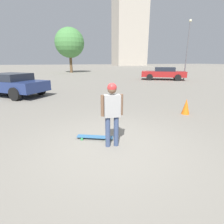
{
  "coord_description": "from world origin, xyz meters",
  "views": [
    {
      "loc": [
        -3.77,
        1.28,
        2.05
      ],
      "look_at": [
        0.0,
        0.0,
        0.88
      ],
      "focal_mm": 28.0,
      "sensor_mm": 36.0,
      "label": 1
    }
  ],
  "objects_px": {
    "car_parked_near": "(11,84)",
    "traffic_cone": "(186,107)",
    "person": "(112,109)",
    "skateboard": "(95,137)",
    "car_parked_far": "(164,73)"
  },
  "relations": [
    {
      "from": "car_parked_near",
      "to": "traffic_cone",
      "type": "relative_size",
      "value": 7.5
    },
    {
      "from": "person",
      "to": "skateboard",
      "type": "bearing_deg",
      "value": 127.9
    },
    {
      "from": "person",
      "to": "car_parked_far",
      "type": "bearing_deg",
      "value": 57.64
    },
    {
      "from": "person",
      "to": "car_parked_near",
      "type": "xyz_separation_m",
      "value": [
        8.16,
        3.68,
        -0.23
      ]
    },
    {
      "from": "skateboard",
      "to": "car_parked_near",
      "type": "distance_m",
      "value": 8.38
    },
    {
      "from": "skateboard",
      "to": "car_parked_far",
      "type": "relative_size",
      "value": 0.2
    },
    {
      "from": "car_parked_far",
      "to": "traffic_cone",
      "type": "relative_size",
      "value": 8.07
    },
    {
      "from": "person",
      "to": "traffic_cone",
      "type": "relative_size",
      "value": 2.56
    },
    {
      "from": "car_parked_far",
      "to": "car_parked_near",
      "type": "bearing_deg",
      "value": 51.16
    },
    {
      "from": "skateboard",
      "to": "car_parked_far",
      "type": "distance_m",
      "value": 16.88
    },
    {
      "from": "car_parked_far",
      "to": "person",
      "type": "bearing_deg",
      "value": 82.72
    },
    {
      "from": "skateboard",
      "to": "car_parked_far",
      "type": "height_order",
      "value": "car_parked_far"
    },
    {
      "from": "traffic_cone",
      "to": "car_parked_near",
      "type": "bearing_deg",
      "value": 48.43
    },
    {
      "from": "car_parked_near",
      "to": "car_parked_far",
      "type": "height_order",
      "value": "car_parked_far"
    },
    {
      "from": "skateboard",
      "to": "traffic_cone",
      "type": "height_order",
      "value": "traffic_cone"
    }
  ]
}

